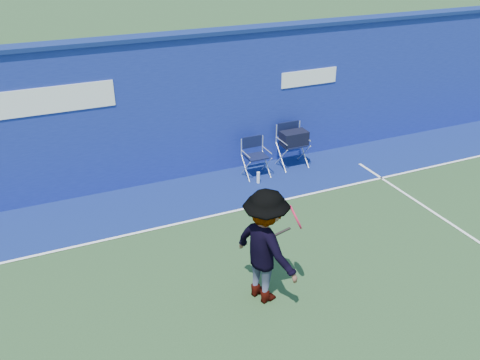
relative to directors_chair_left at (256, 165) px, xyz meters
name	(u,v)px	position (x,y,z in m)	size (l,w,h in m)	color
ground	(260,336)	(-2.04, -4.45, -0.27)	(80.00, 80.00, 0.00)	#274323
stadium_wall	(151,111)	(-2.04, 0.75, 1.28)	(24.00, 0.50, 3.08)	navy
out_of_bounds_strip	(172,201)	(-2.04, -0.35, -0.27)	(24.00, 1.80, 0.01)	navy
court_lines	(242,308)	(-2.04, -3.85, -0.26)	(24.00, 12.00, 0.01)	white
directors_chair_left	(256,165)	(0.00, 0.00, 0.00)	(0.51, 0.46, 0.86)	silver
directors_chair_right	(293,149)	(0.98, 0.12, 0.14)	(0.59, 0.53, 0.99)	silver
water_bottle	(258,178)	(-0.11, -0.35, -0.14)	(0.07, 0.07, 0.26)	white
tennis_player	(266,246)	(-1.62, -3.71, 0.63)	(1.03, 1.30, 1.79)	#EA4738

